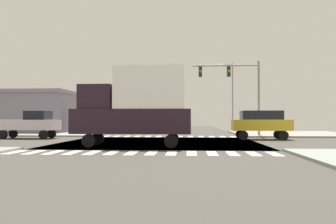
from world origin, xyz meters
TOP-DOWN VIEW (x-y plane):
  - ground at (0.00, 0.00)m, footprint 90.00×90.00m
  - sidewalk_corner_ne at (13.00, 12.00)m, footprint 12.00×12.00m
  - sidewalk_corner_nw at (-13.00, 12.00)m, footprint 12.00×12.00m
  - crosswalk_near at (-0.25, -7.30)m, footprint 13.50×2.00m
  - crosswalk_far at (-0.25, 7.30)m, footprint 13.50×2.00m
  - traffic_signal_mast at (6.33, 7.53)m, footprint 6.31×0.55m
  - street_lamp at (7.55, 19.11)m, footprint 1.78×0.32m
  - bank_building at (-18.83, 14.99)m, footprint 15.95×8.89m
  - pickup_farside_1 at (-11.41, 3.50)m, footprint 5.10×2.00m
  - suv_crossing_1 at (7.99, 3.50)m, footprint 4.60×1.96m
  - box_truck_trailing_1 at (-1.14, -3.50)m, footprint 7.20×2.40m
  - suv_middle_3 at (-5.00, 23.05)m, footprint 1.96×4.60m

SIDE VIEW (x-z plane):
  - ground at x=0.00m, z-range -0.05..0.00m
  - crosswalk_near at x=-0.25m, z-range 0.00..0.01m
  - crosswalk_far at x=-0.25m, z-range 0.00..0.01m
  - sidewalk_corner_ne at x=13.00m, z-range 0.00..0.14m
  - sidewalk_corner_nw at x=-13.00m, z-range 0.00..0.14m
  - pickup_farside_1 at x=-11.41m, z-range 0.12..2.47m
  - suv_crossing_1 at x=7.99m, z-range 0.22..2.56m
  - suv_middle_3 at x=-5.00m, z-range 0.22..2.56m
  - bank_building at x=-18.83m, z-range 0.01..4.94m
  - box_truck_trailing_1 at x=-1.14m, z-range 0.14..4.99m
  - street_lamp at x=7.55m, z-range 0.81..9.64m
  - traffic_signal_mast at x=6.33m, z-range 1.68..8.78m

